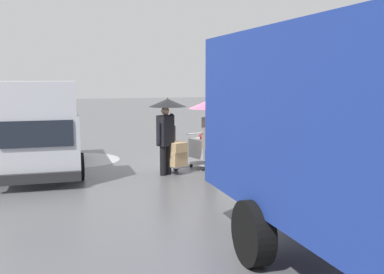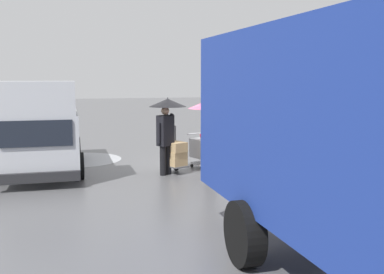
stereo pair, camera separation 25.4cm
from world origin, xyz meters
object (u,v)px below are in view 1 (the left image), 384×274
Objects in this scene: pedestrian_black_side at (210,120)px; cargo_van_parked_right at (40,131)px; shopping_cart_vendor at (203,149)px; pedestrian_pink_side at (167,118)px; hand_dolly_boxes at (176,155)px; street_lamp at (298,89)px.

cargo_van_parked_right is at bearing -29.21° from pedestrian_black_side.
pedestrian_pink_side is at bearing 24.70° from shopping_cart_vendor.
street_lamp is (-3.38, 0.73, 1.83)m from hand_dolly_boxes.
pedestrian_black_side is at bearing 131.55° from pedestrian_pink_side.
cargo_van_parked_right reaches higher than pedestrian_pink_side.
cargo_van_parked_right reaches higher than pedestrian_black_side.
hand_dolly_boxes is 3.91m from street_lamp.
shopping_cart_vendor is 1.07m from hand_dolly_boxes.
pedestrian_pink_side reaches higher than hand_dolly_boxes.
cargo_van_parked_right is 5.12× the size of shopping_cart_vendor.
shopping_cart_vendor is at bearing 170.06° from cargo_van_parked_right.
pedestrian_pink_side is at bearing -10.37° from street_lamp.
street_lamp is (-2.42, 1.23, 1.80)m from shopping_cart_vendor.
street_lamp is (-2.74, -0.35, 0.79)m from pedestrian_black_side.
hand_dolly_boxes is 0.61× the size of pedestrian_pink_side.
pedestrian_pink_side is at bearing 157.90° from cargo_van_parked_right.
street_lamp is at bearing 167.74° from hand_dolly_boxes.
hand_dolly_boxes is at bearing 160.32° from cargo_van_parked_right.
cargo_van_parked_right is at bearing -22.10° from pedestrian_pink_side.
shopping_cart_vendor is 0.27× the size of street_lamp.
shopping_cart_vendor is 0.49× the size of pedestrian_pink_side.
pedestrian_pink_side is 1.00× the size of pedestrian_black_side.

